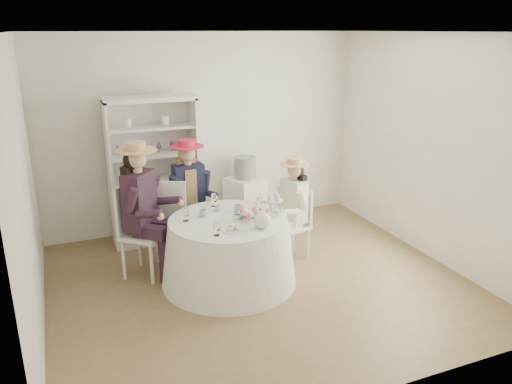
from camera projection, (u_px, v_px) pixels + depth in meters
name	position (u px, v px, depth m)	size (l,w,h in m)	color
ground	(259.00, 283.00, 5.63)	(4.50, 4.50, 0.00)	brown
ceiling	(260.00, 32.00, 4.79)	(4.50, 4.50, 0.00)	white
wall_back	(204.00, 133.00, 6.96)	(4.50, 4.50, 0.00)	silver
wall_front	(371.00, 238.00, 3.45)	(4.50, 4.50, 0.00)	silver
wall_left	(25.00, 193.00, 4.40)	(4.50, 4.50, 0.00)	silver
wall_right	(431.00, 149.00, 6.02)	(4.50, 4.50, 0.00)	silver
tea_table	(229.00, 251.00, 5.55)	(1.51, 1.51, 0.75)	white
hutch	(155.00, 191.00, 6.60)	(1.23, 0.65, 1.93)	silver
side_table	(245.00, 202.00, 7.19)	(0.46, 0.46, 0.71)	silver
hatbox	(245.00, 168.00, 7.03)	(0.31, 0.31, 0.31)	black
guest_left	(142.00, 203.00, 5.55)	(0.67, 0.66, 1.57)	silver
guest_mid	(189.00, 190.00, 6.20)	(0.53, 0.55, 1.45)	silver
guest_right	(292.00, 203.00, 6.05)	(0.51, 0.48, 1.27)	silver
spare_chair	(172.00, 217.00, 6.04)	(0.57, 0.57, 1.05)	silver
teacup_a	(203.00, 214.00, 5.50)	(0.09, 0.09, 0.07)	white
teacup_b	(218.00, 209.00, 5.66)	(0.07, 0.07, 0.06)	white
teacup_c	(238.00, 209.00, 5.65)	(0.09, 0.09, 0.07)	white
flower_bowl	(247.00, 214.00, 5.52)	(0.20, 0.20, 0.05)	white
flower_arrangement	(248.00, 212.00, 5.38)	(0.21, 0.21, 0.08)	pink
table_teapot	(263.00, 220.00, 5.18)	(0.26, 0.18, 0.19)	white
sandwich_plate	(234.00, 229.00, 5.13)	(0.26, 0.26, 0.06)	white
cupcake_stand	(274.00, 207.00, 5.56)	(0.25, 0.25, 0.23)	white
stemware_set	(228.00, 213.00, 5.41)	(0.95, 0.92, 0.15)	white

